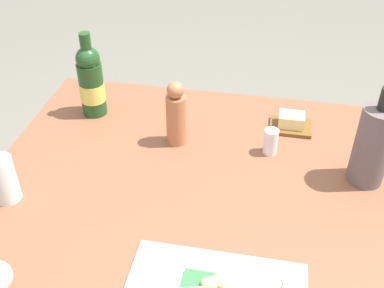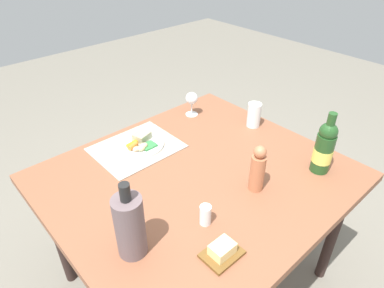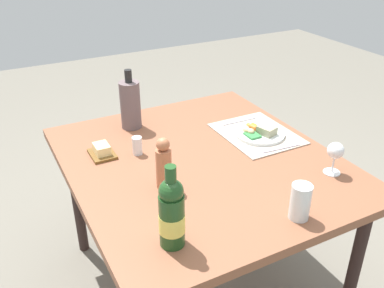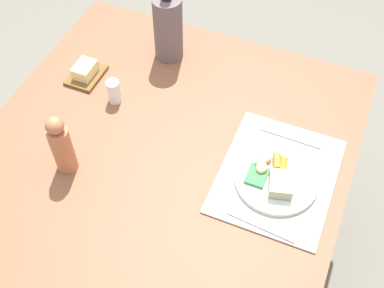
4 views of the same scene
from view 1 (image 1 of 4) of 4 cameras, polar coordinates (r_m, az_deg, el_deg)
dining_table at (r=1.30m, az=1.10°, el=-8.35°), size 1.22×1.09×0.72m
salt_shaker at (r=1.40m, az=9.54°, el=0.29°), size 0.04×0.04×0.08m
water_tumbler at (r=1.31m, az=-21.93°, el=-4.28°), size 0.07×0.07×0.13m
pepper_mill at (r=1.39m, az=-1.96°, el=3.59°), size 0.06×0.06×0.21m
butter_dish at (r=1.52m, az=11.95°, el=2.53°), size 0.13×0.10×0.05m
wine_bottle at (r=1.55m, az=-12.19°, el=7.45°), size 0.08×0.08×0.28m
cooler_bottle at (r=1.32m, az=21.18°, el=-0.09°), size 0.10×0.10×0.29m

